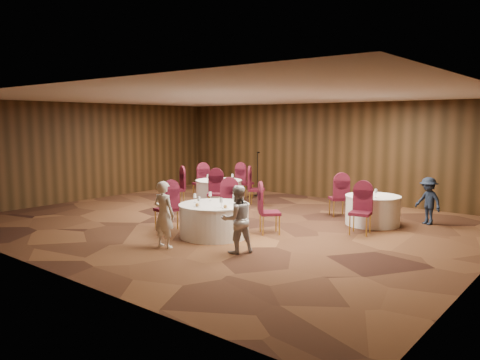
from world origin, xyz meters
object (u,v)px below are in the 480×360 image
Objects in this scene: mic_stand at (257,183)px; woman_b at (237,219)px; table_left at (219,191)px; table_right at (373,210)px; table_main at (214,220)px; woman_a at (164,214)px; man_c at (428,201)px.

mic_stand is 7.23m from woman_b.
table_left is 1.08× the size of table_right.
table_main and table_right have the same top height.
woman_b is at bearing -160.51° from woman_a.
table_right is (5.09, 0.10, 0.00)m from table_left.
mic_stand reaches higher than woman_b.
mic_stand reaches higher than woman_a.
table_right is 4.25m from woman_b.
woman_a is 1.03× the size of woman_b.
woman_b is (1.40, 0.66, -0.02)m from woman_a.
man_c is (6.16, 1.01, 0.22)m from table_left.
woman_a is (-2.44, -4.77, 0.32)m from table_right.
woman_b is 1.13× the size of man_c.
mic_stand reaches higher than table_right.
table_main is 1.17× the size of table_right.
man_c is (6.13, -0.98, 0.16)m from mic_stand.
table_right is (2.30, 3.40, 0.00)m from table_main.
table_main is at bearing -62.46° from mic_stand.
man_c reaches higher than table_main.
woman_b reaches higher than man_c.
woman_a is at bearing -96.02° from table_main.
man_c is (3.51, 5.68, -0.10)m from woman_a.
table_right is 1.01× the size of woman_b.
table_main is 1.41m from woman_a.
mic_stand is 1.29× the size of man_c.
table_left is 5.71m from woman_b.
woman_a reaches higher than table_right.
woman_a reaches higher than table_main.
woman_b is at bearing -104.18° from table_right.
table_right is 5.40m from mic_stand.
man_c reaches higher than table_left.
table_main is at bearing -49.75° from table_left.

